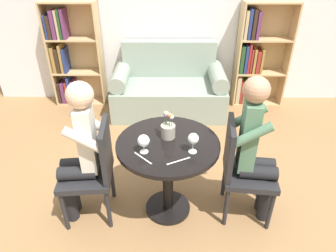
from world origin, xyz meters
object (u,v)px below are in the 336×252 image
Objects in this scene: flower_vase at (168,129)px; chair_left at (94,168)px; couch at (169,90)px; wine_glass_left at (144,141)px; bookshelf_left at (70,56)px; bookshelf_right at (255,57)px; wine_glass_right at (193,139)px; person_right at (256,150)px; person_left at (80,152)px; chair_right at (242,167)px.

chair_left is at bearing -169.82° from flower_vase.
couch is 10.33× the size of wine_glass_left.
wine_glass_left is (1.21, -2.29, 0.12)m from bookshelf_left.
flower_vase is at bearing 49.51° from wine_glass_left.
flower_vase is (-1.21, -2.09, 0.12)m from bookshelf_right.
bookshelf_left is 2.78m from wine_glass_right.
bookshelf_left reaches higher than chair_left.
wine_glass_right is (-0.51, -0.10, 0.17)m from person_right.
bookshelf_left is 1.60× the size of chair_left.
person_left reaches higher than flower_vase.
wine_glass_left is 0.92× the size of wine_glass_right.
couch is at bearing 89.91° from flower_vase.
bookshelf_right is at bearing 65.92° from wine_glass_right.
bookshelf_right reaches higher than person_right.
bookshelf_left is 2.51m from flower_vase.
bookshelf_left reaches higher than chair_right.
person_right is (1.39, 0.02, 0.01)m from person_left.
couch is at bearing -167.61° from bookshelf_right.
flower_vase is (0.18, 0.21, -0.02)m from wine_glass_left.
person_right is at bearing 6.88° from wine_glass_left.
wine_glass_left is at bearing 72.80° from chair_left.
couch reaches higher than chair_right.
wine_glass_left is (-1.39, -2.29, 0.14)m from bookshelf_right.
chair_right is at bearing 86.65° from chair_left.
chair_right is 0.86m from wine_glass_left.
chair_left is at bearing 93.06° from person_left.
chair_left is 5.59× the size of wine_glass_right.
bookshelf_right is 2.26m from chair_right.
bookshelf_right is 2.91m from person_left.
couch is 1.06× the size of bookshelf_right.
flower_vase is at bearing 95.33° from person_left.
person_right is (-0.51, -2.19, -0.01)m from bookshelf_right.
wine_glass_right is at bearing 78.82° from chair_left.
chair_right is 5.59× the size of wine_glass_right.
bookshelf_left is 1.12× the size of person_right.
wine_glass_right is at bearing -84.75° from couch.
chair_left is at bearing 96.70° from person_right.
chair_right is at bearing 15.56° from wine_glass_right.
wine_glass_right is (0.19, -2.02, 0.53)m from couch.
couch is 1.70× the size of chair_right.
chair_left is 0.55m from wine_glass_left.
bookshelf_left is 8.94× the size of wine_glass_right.
wine_glass_left is (-0.87, -0.11, 0.15)m from person_right.
bookshelf_right is 1.12× the size of person_right.
chair_right is 0.69m from flower_vase.
person_left is 0.98× the size of person_right.
wine_glass_right is at bearing 0.64° from wine_glass_left.
person_left is at bearing -72.48° from bookshelf_left.
flower_vase reaches higher than chair_right.
chair_left is at bearing -107.47° from couch.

